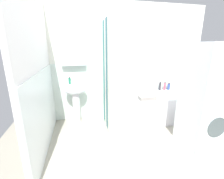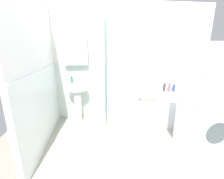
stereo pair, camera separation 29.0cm
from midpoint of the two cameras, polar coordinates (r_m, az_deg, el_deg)
ground_plane at (r=2.70m, az=14.50°, el=-20.36°), size 4.80×5.60×0.04m
wall_back_tiled at (r=3.40m, az=7.32°, el=8.74°), size 3.60×0.18×2.40m
wall_left_tiled at (r=2.50m, az=-22.76°, el=4.60°), size 0.07×1.81×2.40m
sink at (r=3.20m, az=-10.10°, el=-1.64°), size 0.44×0.34×0.82m
faucet at (r=3.21m, az=-10.26°, el=3.58°), size 0.03×0.12×0.12m
soap_dispenser at (r=3.19m, az=-12.01°, el=3.42°), size 0.05×0.05×0.14m
toothbrush_cup at (r=3.20m, az=-8.52°, el=3.29°), size 0.06×0.06×0.09m
bathtub at (r=3.35m, az=14.93°, el=-7.09°), size 1.63×0.75×0.55m
shower_curtain at (r=2.94m, az=0.66°, el=5.02°), size 0.01×0.75×2.00m
lotion_bottle at (r=3.80m, az=23.82°, el=0.38°), size 0.06×0.06×0.16m
body_wash_bottle at (r=3.73m, az=22.44°, el=0.52°), size 0.05×0.05×0.19m
shampoo_bottle at (r=3.71m, az=20.85°, el=0.66°), size 0.05×0.05×0.20m
towel_folded at (r=3.02m, az=15.70°, el=-3.40°), size 0.32×0.21×0.07m
washer_dryer_stack at (r=2.67m, az=34.18°, el=-3.33°), size 0.56×0.57×1.60m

